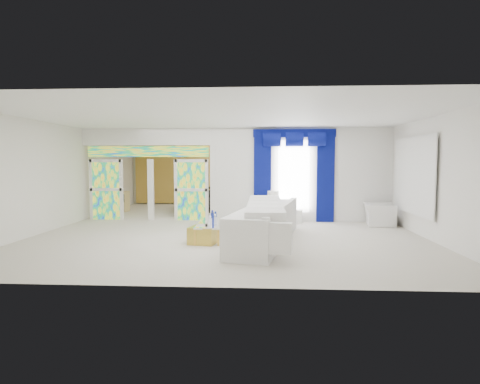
# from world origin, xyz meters

# --- Properties ---
(floor) EXTENTS (12.00, 12.00, 0.00)m
(floor) POSITION_xyz_m (0.00, 0.00, 0.00)
(floor) COLOR #B7AF9E
(floor) RESTS_ON ground
(dividing_wall) EXTENTS (5.70, 0.18, 3.00)m
(dividing_wall) POSITION_xyz_m (2.15, 1.00, 1.50)
(dividing_wall) COLOR white
(dividing_wall) RESTS_ON ground
(dividing_header) EXTENTS (4.30, 0.18, 0.55)m
(dividing_header) POSITION_xyz_m (-2.85, 1.00, 2.73)
(dividing_header) COLOR white
(dividing_header) RESTS_ON dividing_wall
(stained_panel_left) EXTENTS (0.95, 0.04, 2.00)m
(stained_panel_left) POSITION_xyz_m (-4.28, 1.00, 1.00)
(stained_panel_left) COLOR #994C3F
(stained_panel_left) RESTS_ON ground
(stained_panel_right) EXTENTS (0.95, 0.04, 2.00)m
(stained_panel_right) POSITION_xyz_m (-1.42, 1.00, 1.00)
(stained_panel_right) COLOR #994C3F
(stained_panel_right) RESTS_ON ground
(stained_transom) EXTENTS (4.00, 0.05, 0.35)m
(stained_transom) POSITION_xyz_m (-2.85, 1.00, 2.25)
(stained_transom) COLOR #994C3F
(stained_transom) RESTS_ON dividing_header
(window_pane) EXTENTS (1.00, 0.02, 2.30)m
(window_pane) POSITION_xyz_m (1.90, 0.90, 1.45)
(window_pane) COLOR white
(window_pane) RESTS_ON dividing_wall
(blue_drape_left) EXTENTS (0.55, 0.10, 2.80)m
(blue_drape_left) POSITION_xyz_m (0.90, 0.87, 1.40)
(blue_drape_left) COLOR #030849
(blue_drape_left) RESTS_ON ground
(blue_drape_right) EXTENTS (0.55, 0.10, 2.80)m
(blue_drape_right) POSITION_xyz_m (2.90, 0.87, 1.40)
(blue_drape_right) COLOR #030849
(blue_drape_right) RESTS_ON ground
(blue_pelmet) EXTENTS (2.60, 0.12, 0.25)m
(blue_pelmet) POSITION_xyz_m (1.90, 0.87, 2.82)
(blue_pelmet) COLOR #030849
(blue_pelmet) RESTS_ON dividing_wall
(wall_mirror) EXTENTS (0.04, 2.70, 1.90)m
(wall_mirror) POSITION_xyz_m (4.94, -1.00, 1.55)
(wall_mirror) COLOR white
(wall_mirror) RESTS_ON ground
(gold_curtains) EXTENTS (9.70, 0.12, 2.90)m
(gold_curtains) POSITION_xyz_m (0.00, 5.90, 1.50)
(gold_curtains) COLOR #AF852A
(gold_curtains) RESTS_ON ground
(white_sofa) EXTENTS (1.78, 4.47, 0.83)m
(white_sofa) POSITION_xyz_m (1.00, -2.45, 0.42)
(white_sofa) COLOR silver
(white_sofa) RESTS_ON ground
(coffee_table) EXTENTS (0.94, 1.87, 0.40)m
(coffee_table) POSITION_xyz_m (-0.35, -2.15, 0.20)
(coffee_table) COLOR gold
(coffee_table) RESTS_ON ground
(console_table) EXTENTS (1.28, 0.55, 0.41)m
(console_table) POSITION_xyz_m (1.54, 0.70, 0.21)
(console_table) COLOR silver
(console_table) RESTS_ON ground
(table_lamp) EXTENTS (0.36, 0.36, 0.58)m
(table_lamp) POSITION_xyz_m (1.24, 0.70, 0.70)
(table_lamp) COLOR white
(table_lamp) RESTS_ON console_table
(armchair) EXTENTS (1.04, 1.14, 0.66)m
(armchair) POSITION_xyz_m (4.43, 0.27, 0.33)
(armchair) COLOR silver
(armchair) RESTS_ON ground
(grand_piano) EXTENTS (1.58, 1.91, 0.87)m
(grand_piano) POSITION_xyz_m (-1.72, 3.65, 0.43)
(grand_piano) COLOR black
(grand_piano) RESTS_ON ground
(piano_bench) EXTENTS (1.01, 0.53, 0.32)m
(piano_bench) POSITION_xyz_m (-1.72, 2.05, 0.16)
(piano_bench) COLOR black
(piano_bench) RESTS_ON ground
(tv_console) EXTENTS (0.58, 0.53, 0.78)m
(tv_console) POSITION_xyz_m (-4.58, 3.13, 0.39)
(tv_console) COLOR tan
(tv_console) RESTS_ON ground
(chandelier) EXTENTS (0.60, 0.60, 0.60)m
(chandelier) POSITION_xyz_m (-2.30, 3.40, 2.65)
(chandelier) COLOR gold
(chandelier) RESTS_ON ceiling
(decanters) EXTENTS (0.16, 0.93, 0.26)m
(decanters) POSITION_xyz_m (-0.33, -2.04, 0.49)
(decanters) COLOR white
(decanters) RESTS_ON coffee_table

